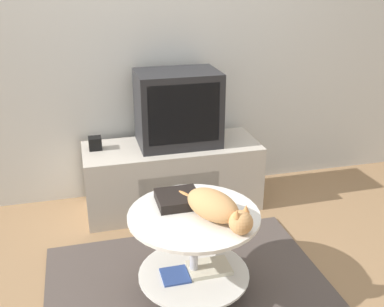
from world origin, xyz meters
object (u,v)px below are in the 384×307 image
dvd_box (178,199)px  cat (216,207)px  speaker (95,143)px  tv (178,108)px

dvd_box → cat: (0.14, -0.21, 0.04)m
speaker → dvd_box: size_ratio=0.40×
speaker → dvd_box: bearing=-68.5°
speaker → dvd_box: speaker is taller
tv → dvd_box: size_ratio=2.56×
speaker → cat: bearing=-65.9°
dvd_box → cat: size_ratio=0.45×
cat → speaker: bearing=177.0°
tv → dvd_box: 0.97m
speaker → cat: 1.26m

